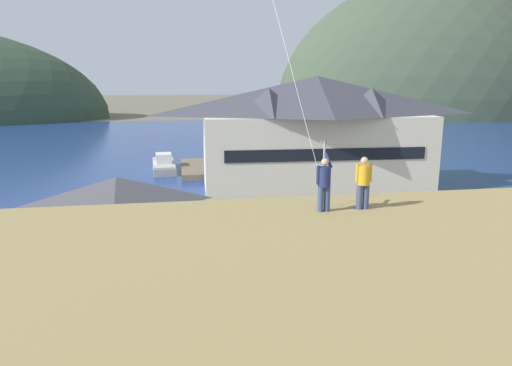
% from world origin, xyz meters
% --- Properties ---
extents(ground_plane, '(600.00, 600.00, 0.00)m').
position_xyz_m(ground_plane, '(0.00, 0.00, 0.00)').
color(ground_plane, '#66604C').
extents(parking_lot_pad, '(40.00, 20.00, 0.10)m').
position_xyz_m(parking_lot_pad, '(0.00, 5.00, 0.05)').
color(parking_lot_pad, gray).
rests_on(parking_lot_pad, ground).
extents(bay_water, '(360.00, 84.00, 0.03)m').
position_xyz_m(bay_water, '(0.00, 60.00, 0.01)').
color(bay_water, navy).
rests_on(bay_water, ground).
extents(far_hill_center_saddle, '(93.02, 73.31, 80.72)m').
position_xyz_m(far_hill_center_saddle, '(71.43, 120.13, 0.00)').
color(far_hill_center_saddle, '#3D4C38').
rests_on(far_hill_center_saddle, ground).
extents(harbor_lodge, '(23.25, 9.79, 10.87)m').
position_xyz_m(harbor_lodge, '(7.48, 21.47, 5.76)').
color(harbor_lodge, beige).
rests_on(harbor_lodge, ground).
extents(storage_shed_near_lot, '(7.68, 4.91, 5.40)m').
position_xyz_m(storage_shed_near_lot, '(-9.18, 3.38, 2.79)').
color(storage_shed_near_lot, '#756B5B').
rests_on(storage_shed_near_lot, ground).
extents(storage_shed_waterside, '(5.15, 5.36, 4.34)m').
position_xyz_m(storage_shed_waterside, '(0.14, 24.05, 2.26)').
color(storage_shed_waterside, beige).
rests_on(storage_shed_waterside, ground).
extents(wharf_dock, '(3.20, 10.64, 0.70)m').
position_xyz_m(wharf_dock, '(-3.90, 31.92, 0.35)').
color(wharf_dock, '#70604C').
rests_on(wharf_dock, ground).
extents(moored_boat_wharfside, '(2.93, 7.89, 2.16)m').
position_xyz_m(moored_boat_wharfside, '(-7.49, 32.86, 0.72)').
color(moored_boat_wharfside, '#A8A399').
rests_on(moored_boat_wharfside, ground).
extents(parked_car_front_row_silver, '(4.34, 2.34, 1.82)m').
position_xyz_m(parked_car_front_row_silver, '(-0.52, -0.58, 1.06)').
color(parked_car_front_row_silver, '#236633').
rests_on(parked_car_front_row_silver, parking_lot_pad).
extents(parked_car_front_row_red, '(4.21, 2.07, 1.82)m').
position_xyz_m(parked_car_front_row_red, '(8.37, 1.58, 1.06)').
color(parked_car_front_row_red, red).
rests_on(parked_car_front_row_red, parking_lot_pad).
extents(parked_car_lone_by_shed, '(4.35, 2.36, 1.82)m').
position_xyz_m(parked_car_lone_by_shed, '(0.54, 6.48, 1.06)').
color(parked_car_lone_by_shed, silver).
rests_on(parked_car_lone_by_shed, parking_lot_pad).
extents(parked_car_back_row_left, '(4.23, 2.11, 1.82)m').
position_xyz_m(parked_car_back_row_left, '(-14.27, 6.98, 1.06)').
color(parked_car_back_row_left, '#B28923').
rests_on(parked_car_back_row_left, parking_lot_pad).
extents(parked_car_front_row_end, '(4.30, 2.25, 1.82)m').
position_xyz_m(parked_car_front_row_end, '(14.19, 6.16, 1.06)').
color(parked_car_front_row_end, '#9EA3A8').
rests_on(parked_car_front_row_end, parking_lot_pad).
extents(parking_light_pole, '(0.24, 0.78, 6.04)m').
position_xyz_m(parking_light_pole, '(4.83, 10.56, 3.64)').
color(parking_light_pole, '#ADADB2').
rests_on(parking_light_pole, parking_lot_pad).
extents(person_kite_flyer, '(0.51, 0.67, 1.86)m').
position_xyz_m(person_kite_flyer, '(-1.21, -8.35, 7.35)').
color(person_kite_flyer, '#384770').
rests_on(person_kite_flyer, grassy_hill_foreground).
extents(person_companion, '(0.55, 0.40, 1.74)m').
position_xyz_m(person_companion, '(0.15, -8.28, 7.33)').
color(person_companion, '#384770').
rests_on(person_companion, grassy_hill_foreground).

